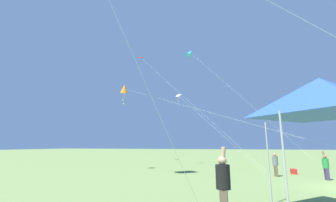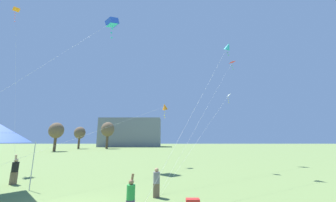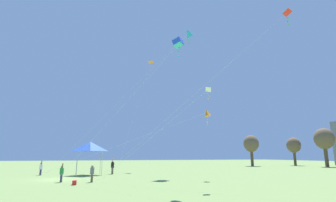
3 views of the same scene
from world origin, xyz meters
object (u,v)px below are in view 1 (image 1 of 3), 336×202
cooler_box (294,171)px  kite_cyan_diamond_2 (191,53)px  kite_orange_diamond_5 (125,89)px  person_green_shirt (326,166)px  kite_red_delta_3 (141,58)px  person_grey_shirt (275,164)px  festival_tent (321,97)px  person_black_shirt (223,184)px  kite_white_delta_1 (180,97)px

cooler_box → kite_cyan_diamond_2: size_ratio=0.05×
cooler_box → kite_orange_diamond_5: 15.18m
cooler_box → person_green_shirt: size_ratio=0.38×
kite_red_delta_3 → kite_cyan_diamond_2: bearing=-111.8°
kite_cyan_diamond_2 → kite_orange_diamond_5: size_ratio=0.72×
kite_cyan_diamond_2 → person_grey_shirt: bearing=-134.7°
festival_tent → person_grey_shirt: (9.62, 0.08, -2.75)m
person_grey_shirt → kite_orange_diamond_5: (0.22, 11.95, 6.25)m
kite_cyan_diamond_2 → festival_tent: bearing=-156.7°
kite_red_delta_3 → person_grey_shirt: bearing=-124.4°
cooler_box → kite_orange_diamond_5: size_ratio=0.04×
person_grey_shirt → kite_cyan_diamond_2: (7.01, 7.07, 11.94)m
person_black_shirt → person_grey_shirt: bearing=111.1°
kite_orange_diamond_5 → kite_red_delta_3: bearing=15.6°
person_grey_shirt → person_black_shirt: bearing=-83.1°
cooler_box → kite_cyan_diamond_2: bearing=58.9°
person_grey_shirt → kite_cyan_diamond_2: kite_cyan_diamond_2 is taller
festival_tent → kite_cyan_diamond_2: kite_cyan_diamond_2 is taller
person_grey_shirt → kite_orange_diamond_5: size_ratio=0.08×
kite_orange_diamond_5 → festival_tent: bearing=-129.3°
festival_tent → kite_orange_diamond_5: size_ratio=0.23×
kite_cyan_diamond_2 → kite_orange_diamond_5: (-6.79, 4.87, -5.69)m
kite_orange_diamond_5 → kite_white_delta_1: bearing=-26.8°
kite_red_delta_3 → kite_orange_diamond_5: bearing=-164.4°
kite_cyan_diamond_2 → kite_red_delta_3: kite_red_delta_3 is taller
person_grey_shirt → kite_white_delta_1: 12.95m
cooler_box → person_green_shirt: 3.11m
kite_white_delta_1 → kite_cyan_diamond_2: 5.37m
person_black_shirt → kite_white_delta_1: (17.52, 5.50, 6.61)m
person_green_shirt → person_black_shirt: bearing=82.3°
person_black_shirt → kite_orange_diamond_5: size_ratio=0.11×
festival_tent → kite_red_delta_3: (19.69, 14.76, 10.55)m
kite_white_delta_1 → kite_cyan_diamond_2: size_ratio=0.63×
kite_cyan_diamond_2 → person_green_shirt: bearing=-129.0°
festival_tent → person_green_shirt: bearing=-16.9°
person_grey_shirt → kite_cyan_diamond_2: size_ratio=0.12×
person_black_shirt → kite_red_delta_3: (20.50, 11.70, 13.15)m
kite_red_delta_3 → person_green_shirt: bearing=-122.2°
cooler_box → person_grey_shirt: size_ratio=0.42×
festival_tent → cooler_box: festival_tent is taller
cooler_box → kite_orange_diamond_5: bearing=96.9°
kite_white_delta_1 → person_green_shirt: bearing=-125.5°
festival_tent → kite_orange_diamond_5: (9.85, 12.02, 3.50)m
person_grey_shirt → person_green_shirt: 2.88m
person_green_shirt → kite_cyan_diamond_2: bearing=-15.7°
person_green_shirt → kite_red_delta_3: 24.52m
person_black_shirt → kite_cyan_diamond_2: (17.45, 4.09, 11.79)m
kite_orange_diamond_5 → person_black_shirt: bearing=-140.0°
person_grey_shirt → kite_white_delta_1: bearing=163.0°
festival_tent → kite_red_delta_3: bearing=36.9°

